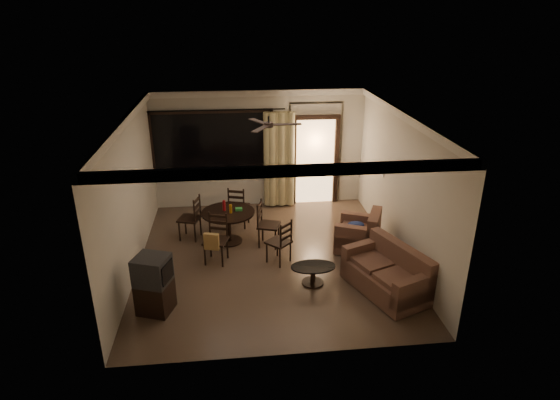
{
  "coord_description": "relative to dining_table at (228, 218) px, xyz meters",
  "views": [
    {
      "loc": [
        -0.67,
        -7.97,
        4.56
      ],
      "look_at": [
        0.22,
        0.2,
        1.14
      ],
      "focal_mm": 30.0,
      "sensor_mm": 36.0,
      "label": 1
    }
  ],
  "objects": [
    {
      "name": "sofa",
      "position": [
        2.7,
        -2.13,
        -0.22
      ],
      "size": [
        1.31,
        1.7,
        0.81
      ],
      "rotation": [
        0.0,
        0.0,
        0.38
      ],
      "color": "#40251E",
      "rests_on": "ground"
    },
    {
      "name": "ground",
      "position": [
        0.78,
        -0.79,
        -0.54
      ],
      "size": [
        5.5,
        5.5,
        0.0
      ],
      "primitive_type": "plane",
      "color": "#7F6651",
      "rests_on": "ground"
    },
    {
      "name": "dining_table",
      "position": [
        0.0,
        0.0,
        0.0
      ],
      "size": [
        1.09,
        1.09,
        0.9
      ],
      "rotation": [
        0.0,
        0.0,
        -0.29
      ],
      "color": "black",
      "rests_on": "ground"
    },
    {
      "name": "dining_chair_east",
      "position": [
        0.8,
        -0.24,
        -0.26
      ],
      "size": [
        0.52,
        0.52,
        0.95
      ],
      "rotation": [
        0.0,
        0.0,
        1.28
      ],
      "color": "black",
      "rests_on": "ground"
    },
    {
      "name": "room_shell",
      "position": [
        1.37,
        0.98,
        1.29
      ],
      "size": [
        5.5,
        6.7,
        5.5
      ],
      "color": "beige",
      "rests_on": "ground"
    },
    {
      "name": "dining_chair_west",
      "position": [
        -0.8,
        0.24,
        -0.26
      ],
      "size": [
        0.52,
        0.52,
        0.95
      ],
      "rotation": [
        0.0,
        0.0,
        -1.87
      ],
      "color": "black",
      "rests_on": "ground"
    },
    {
      "name": "armchair",
      "position": [
        2.61,
        -0.63,
        -0.2
      ],
      "size": [
        1.07,
        1.07,
        0.81
      ],
      "rotation": [
        0.0,
        0.0,
        -0.42
      ],
      "color": "#40251E",
      "rests_on": "ground"
    },
    {
      "name": "side_chair",
      "position": [
        0.95,
        -0.95,
        -0.27
      ],
      "size": [
        0.56,
        0.56,
        0.9
      ],
      "rotation": [
        0.0,
        0.0,
        3.93
      ],
      "color": "black",
      "rests_on": "ground"
    },
    {
      "name": "dining_chair_north",
      "position": [
        0.23,
        0.75,
        -0.26
      ],
      "size": [
        0.52,
        0.52,
        0.95
      ],
      "rotation": [
        0.0,
        0.0,
        2.85
      ],
      "color": "black",
      "rests_on": "ground"
    },
    {
      "name": "tv_cabinet",
      "position": [
        -1.19,
        -2.28,
        -0.05
      ],
      "size": [
        0.63,
        0.6,
        0.98
      ],
      "rotation": [
        0.0,
        0.0,
        -0.33
      ],
      "color": "black",
      "rests_on": "ground"
    },
    {
      "name": "dining_chair_south",
      "position": [
        -0.25,
        -0.82,
        -0.23
      ],
      "size": [
        0.52,
        0.56,
        0.95
      ],
      "rotation": [
        0.0,
        0.0,
        -0.29
      ],
      "color": "black",
      "rests_on": "ground"
    },
    {
      "name": "coffee_table",
      "position": [
        1.46,
        -1.76,
        -0.31
      ],
      "size": [
        0.79,
        0.48,
        0.35
      ],
      "rotation": [
        0.0,
        0.0,
        -0.22
      ],
      "color": "black",
      "rests_on": "ground"
    }
  ]
}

